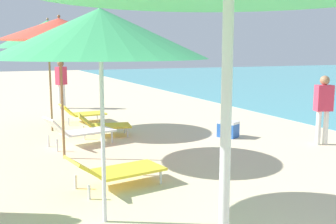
% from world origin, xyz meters
% --- Properties ---
extents(umbrella_second, '(2.48, 2.48, 2.61)m').
position_xyz_m(umbrella_second, '(-0.51, 3.14, 2.26)').
color(umbrella_second, silver).
rests_on(umbrella_second, ground).
extents(lounger_second_shoreside, '(1.54, 0.87, 0.54)m').
position_xyz_m(lounger_second_shoreside, '(-0.03, 4.31, 0.28)').
color(lounger_second_shoreside, yellow).
rests_on(lounger_second_shoreside, ground).
extents(umbrella_third, '(2.26, 2.26, 2.71)m').
position_xyz_m(umbrella_third, '(-0.48, 6.30, 2.45)').
color(umbrella_third, olive).
rests_on(umbrella_third, ground).
extents(lounger_third_shoreside, '(1.57, 0.90, 0.67)m').
position_xyz_m(lounger_third_shoreside, '(-0.00, 7.29, 0.33)').
color(lounger_third_shoreside, white).
rests_on(lounger_third_shoreside, ground).
extents(umbrella_farthest, '(2.56, 2.56, 2.86)m').
position_xyz_m(umbrella_farthest, '(-0.32, 9.15, 2.45)').
color(umbrella_farthest, olive).
rests_on(umbrella_farthest, ground).
extents(lounger_farthest_shoreside, '(1.31, 0.79, 0.55)m').
position_xyz_m(lounger_farthest_shoreside, '(0.64, 10.12, 0.27)').
color(lounger_farthest_shoreside, yellow).
rests_on(lounger_farthest_shoreside, ground).
extents(lounger_farthest_inland, '(1.33, 0.84, 0.55)m').
position_xyz_m(lounger_farthest_inland, '(0.74, 8.01, 0.28)').
color(lounger_farthest_inland, yellow).
rests_on(lounger_farthest_inland, ground).
extents(person_walking_mid, '(0.42, 0.38, 1.71)m').
position_xyz_m(person_walking_mid, '(0.57, 13.21, 1.04)').
color(person_walking_mid, silver).
rests_on(person_walking_mid, ground).
extents(person_walking_far, '(0.41, 0.31, 1.52)m').
position_xyz_m(person_walking_far, '(4.93, 5.22, 0.92)').
color(person_walking_far, silver).
rests_on(person_walking_far, ground).
extents(cooler_box, '(0.51, 0.55, 0.39)m').
position_xyz_m(cooler_box, '(3.45, 6.70, 0.20)').
color(cooler_box, '#2659B2').
rests_on(cooler_box, ground).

